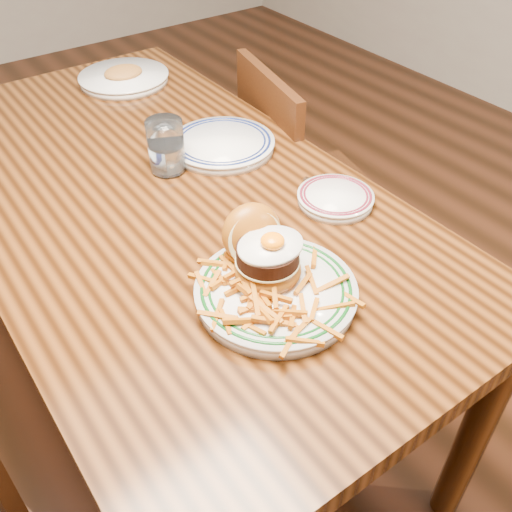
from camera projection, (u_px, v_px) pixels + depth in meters
floor at (184, 385)px, 1.81m from camera, size 6.00×6.00×0.00m
table at (162, 218)px, 1.39m from camera, size 0.85×1.60×0.75m
chair_right at (299, 186)px, 1.86m from camera, size 0.48×0.48×0.86m
main_plate at (272, 277)px, 1.03m from camera, size 0.30×0.31×0.14m
side_plate at (335, 198)px, 1.27m from camera, size 0.17×0.18×0.03m
rear_plate at (222, 144)px, 1.45m from camera, size 0.27×0.27×0.03m
water_glass at (167, 149)px, 1.35m from camera, size 0.09×0.09×0.13m
far_plate at (124, 77)px, 1.77m from camera, size 0.28×0.28×0.05m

